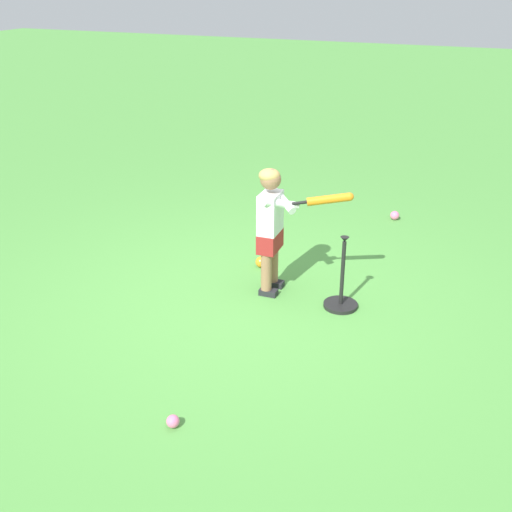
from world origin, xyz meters
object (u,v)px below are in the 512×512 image
at_px(child_batter, 274,220).
at_px(play_ball_near_batter, 261,262).
at_px(batting_tee, 341,295).
at_px(play_ball_far_right, 173,421).
at_px(play_ball_behind_batter, 395,215).

relative_size(child_batter, play_ball_near_batter, 10.54).
bearing_deg(batting_tee, play_ball_far_right, 73.84).
xyz_separation_m(child_batter, play_ball_far_right, (-0.09, 1.87, -0.61)).
height_order(play_ball_behind_batter, batting_tee, batting_tee).
bearing_deg(play_ball_near_batter, batting_tee, 153.53).
bearing_deg(batting_tee, child_batter, -4.94).
relative_size(play_ball_behind_batter, play_ball_near_batter, 0.97).
bearing_deg(play_ball_far_right, play_ball_behind_batter, -97.83).
bearing_deg(child_batter, batting_tee, 175.06).
distance_m(child_batter, batting_tee, 0.82).
relative_size(child_batter, play_ball_behind_batter, 10.87).
distance_m(play_ball_near_batter, batting_tee, 0.99).
bearing_deg(play_ball_behind_batter, play_ball_near_batter, 61.86).
xyz_separation_m(child_batter, play_ball_near_batter, (0.27, -0.39, -0.60)).
bearing_deg(play_ball_near_batter, play_ball_behind_batter, -118.14).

